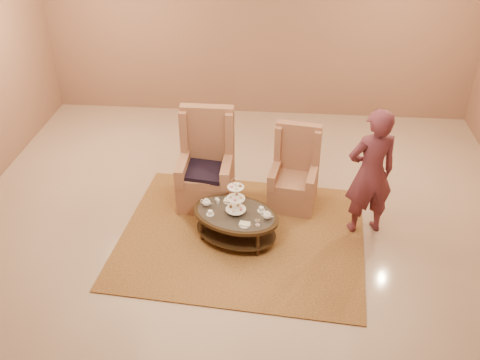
# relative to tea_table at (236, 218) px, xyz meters

# --- Properties ---
(ground) EXTENTS (8.00, 8.00, 0.00)m
(ground) POSITION_rel_tea_table_xyz_m (0.07, 0.00, -0.36)
(ground) COLOR tan
(ground) RESTS_ON ground
(ceiling) EXTENTS (8.00, 8.00, 0.02)m
(ceiling) POSITION_rel_tea_table_xyz_m (0.07, 0.00, -0.36)
(ceiling) COLOR white
(ceiling) RESTS_ON ground
(wall_back) EXTENTS (8.00, 0.04, 3.50)m
(wall_back) POSITION_rel_tea_table_xyz_m (0.07, 4.00, 1.39)
(wall_back) COLOR #936750
(wall_back) RESTS_ON ground
(rug) EXTENTS (3.48, 2.98, 0.02)m
(rug) POSITION_rel_tea_table_xyz_m (0.08, 0.06, -0.35)
(rug) COLOR olive
(rug) RESTS_ON ground
(tea_table) EXTENTS (1.38, 1.16, 0.99)m
(tea_table) POSITION_rel_tea_table_xyz_m (0.00, 0.00, 0.00)
(tea_table) COLOR black
(tea_table) RESTS_ON ground
(armchair_left) EXTENTS (0.77, 0.80, 1.42)m
(armchair_left) POSITION_rel_tea_table_xyz_m (-0.52, 0.93, 0.12)
(armchair_left) COLOR #9D664A
(armchair_left) RESTS_ON ground
(armchair_right) EXTENTS (0.75, 0.77, 1.21)m
(armchair_right) POSITION_rel_tea_table_xyz_m (0.77, 0.96, 0.05)
(armchair_right) COLOR #9D664A
(armchair_right) RESTS_ON ground
(person) EXTENTS (0.76, 0.60, 1.84)m
(person) POSITION_rel_tea_table_xyz_m (1.74, 0.37, 0.56)
(person) COLOR #5C2733
(person) RESTS_ON ground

